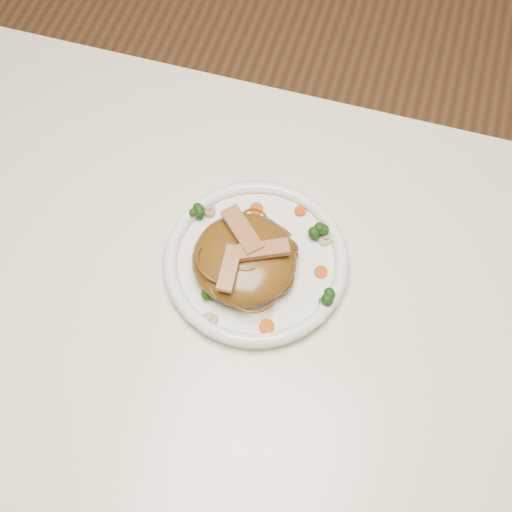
# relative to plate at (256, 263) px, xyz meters

# --- Properties ---
(ground) EXTENTS (4.00, 4.00, 0.00)m
(ground) POSITION_rel_plate_xyz_m (0.01, -0.08, -0.76)
(ground) COLOR brown
(ground) RESTS_ON ground
(table) EXTENTS (1.20, 0.80, 0.75)m
(table) POSITION_rel_plate_xyz_m (0.01, -0.08, -0.11)
(table) COLOR beige
(table) RESTS_ON ground
(plate) EXTENTS (0.34, 0.34, 0.02)m
(plate) POSITION_rel_plate_xyz_m (0.00, 0.00, 0.00)
(plate) COLOR white
(plate) RESTS_ON table
(noodle_mound) EXTENTS (0.17, 0.17, 0.05)m
(noodle_mound) POSITION_rel_plate_xyz_m (-0.01, -0.01, 0.03)
(noodle_mound) COLOR #5D3C11
(noodle_mound) RESTS_ON plate
(chicken_a) EXTENTS (0.07, 0.05, 0.01)m
(chicken_a) POSITION_rel_plate_xyz_m (0.01, -0.01, 0.06)
(chicken_a) COLOR #9F714B
(chicken_a) RESTS_ON noodle_mound
(chicken_b) EXTENTS (0.07, 0.07, 0.01)m
(chicken_b) POSITION_rel_plate_xyz_m (-0.02, 0.01, 0.06)
(chicken_b) COLOR #9F714B
(chicken_b) RESTS_ON noodle_mound
(chicken_c) EXTENTS (0.03, 0.07, 0.01)m
(chicken_c) POSITION_rel_plate_xyz_m (-0.02, -0.05, 0.06)
(chicken_c) COLOR #9F714B
(chicken_c) RESTS_ON noodle_mound
(broccoli_0) EXTENTS (0.04, 0.04, 0.03)m
(broccoli_0) POSITION_rel_plate_xyz_m (0.07, 0.06, 0.02)
(broccoli_0) COLOR #14410D
(broccoli_0) RESTS_ON plate
(broccoli_1) EXTENTS (0.03, 0.03, 0.03)m
(broccoli_1) POSITION_rel_plate_xyz_m (-0.10, 0.05, 0.02)
(broccoli_1) COLOR #14410D
(broccoli_1) RESTS_ON plate
(broccoli_2) EXTENTS (0.03, 0.03, 0.03)m
(broccoli_2) POSITION_rel_plate_xyz_m (-0.04, -0.07, 0.02)
(broccoli_2) COLOR #14410D
(broccoli_2) RESTS_ON plate
(broccoli_3) EXTENTS (0.03, 0.03, 0.03)m
(broccoli_3) POSITION_rel_plate_xyz_m (0.10, -0.03, 0.02)
(broccoli_3) COLOR #14410D
(broccoli_3) RESTS_ON plate
(carrot_0) EXTENTS (0.02, 0.02, 0.00)m
(carrot_0) POSITION_rel_plate_xyz_m (0.04, 0.09, 0.01)
(carrot_0) COLOR #E24708
(carrot_0) RESTS_ON plate
(carrot_1) EXTENTS (0.03, 0.03, 0.00)m
(carrot_1) POSITION_rel_plate_xyz_m (-0.08, -0.00, 0.01)
(carrot_1) COLOR #E24708
(carrot_1) RESTS_ON plate
(carrot_2) EXTENTS (0.02, 0.02, 0.00)m
(carrot_2) POSITION_rel_plate_xyz_m (0.09, 0.01, 0.01)
(carrot_2) COLOR #E24708
(carrot_2) RESTS_ON plate
(carrot_3) EXTENTS (0.02, 0.02, 0.00)m
(carrot_3) POSITION_rel_plate_xyz_m (-0.02, 0.08, 0.01)
(carrot_3) COLOR #E24708
(carrot_3) RESTS_ON plate
(carrot_4) EXTENTS (0.03, 0.03, 0.00)m
(carrot_4) POSITION_rel_plate_xyz_m (0.04, -0.09, 0.01)
(carrot_4) COLOR #E24708
(carrot_4) RESTS_ON plate
(mushroom_0) EXTENTS (0.04, 0.04, 0.01)m
(mushroom_0) POSITION_rel_plate_xyz_m (-0.04, -0.10, 0.01)
(mushroom_0) COLOR tan
(mushroom_0) RESTS_ON plate
(mushroom_1) EXTENTS (0.03, 0.03, 0.01)m
(mushroom_1) POSITION_rel_plate_xyz_m (0.09, 0.06, 0.01)
(mushroom_1) COLOR tan
(mushroom_1) RESTS_ON plate
(mushroom_2) EXTENTS (0.04, 0.04, 0.01)m
(mushroom_2) POSITION_rel_plate_xyz_m (-0.09, 0.06, 0.01)
(mushroom_2) COLOR tan
(mushroom_2) RESTS_ON plate
(mushroom_3) EXTENTS (0.03, 0.03, 0.01)m
(mushroom_3) POSITION_rel_plate_xyz_m (0.08, 0.08, 0.01)
(mushroom_3) COLOR tan
(mushroom_3) RESTS_ON plate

